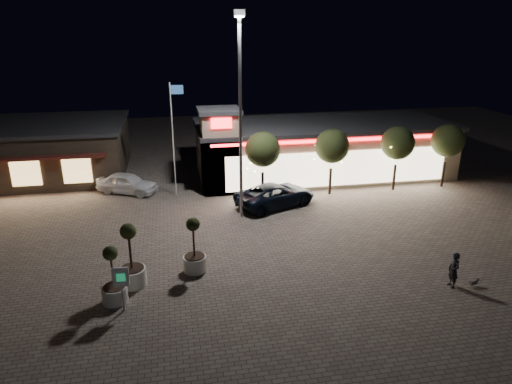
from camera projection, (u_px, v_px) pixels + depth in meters
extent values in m
plane|color=#685E54|center=(227.00, 283.00, 21.54)|extent=(90.00, 90.00, 0.00)
cube|color=tan|center=(322.00, 150.00, 37.45)|extent=(20.00, 8.00, 4.00)
cube|color=#262628|center=(323.00, 124.00, 36.73)|extent=(20.40, 8.40, 0.30)
cube|color=#F6E2B9|center=(339.00, 168.00, 33.84)|extent=(17.00, 0.12, 2.60)
cube|color=#FF141C|center=(341.00, 140.00, 33.09)|extent=(19.00, 0.10, 0.18)
cube|color=tan|center=(220.00, 153.00, 33.10)|extent=(2.60, 2.60, 5.80)
cube|color=#262628|center=(219.00, 111.00, 32.07)|extent=(3.00, 3.00, 0.30)
cube|color=#FF141C|center=(221.00, 123.00, 31.04)|extent=(1.40, 0.10, 0.70)
cube|color=#382D23|center=(23.00, 152.00, 36.87)|extent=(16.00, 10.00, 4.00)
cube|color=#262628|center=(18.00, 125.00, 36.15)|extent=(16.40, 10.40, 0.30)
cube|color=#FFC672|center=(26.00, 174.00, 32.60)|extent=(2.00, 0.12, 1.80)
cube|color=#FFC672|center=(77.00, 171.00, 33.22)|extent=(2.00, 0.12, 1.80)
cylinder|color=gray|center=(240.00, 124.00, 27.28)|extent=(0.20, 0.20, 12.00)
cube|color=gray|center=(239.00, 13.00, 25.20)|extent=(0.60, 0.40, 0.35)
cube|color=white|center=(239.00, 17.00, 25.26)|extent=(0.45, 0.30, 0.08)
cylinder|color=white|center=(173.00, 141.00, 31.86)|extent=(0.10, 0.10, 8.00)
cube|color=#2A5B9B|center=(177.00, 90.00, 30.77)|extent=(0.90, 0.04, 0.60)
cylinder|color=#332319|center=(263.00, 186.00, 32.10)|extent=(0.20, 0.20, 1.92)
sphere|color=#2D3819|center=(263.00, 149.00, 31.22)|extent=(2.42, 2.42, 2.42)
cylinder|color=#332319|center=(330.00, 181.00, 32.99)|extent=(0.20, 0.20, 1.92)
sphere|color=#2D3819|center=(332.00, 146.00, 32.12)|extent=(2.42, 2.42, 2.42)
cylinder|color=#332319|center=(394.00, 177.00, 33.89)|extent=(0.20, 0.20, 1.92)
sphere|color=#2D3819|center=(398.00, 143.00, 33.01)|extent=(2.42, 2.42, 2.42)
cylinder|color=#332319|center=(443.00, 174.00, 34.60)|extent=(0.20, 0.20, 1.92)
sphere|color=#2D3819|center=(448.00, 141.00, 33.72)|extent=(2.42, 2.42, 2.42)
imported|color=black|center=(276.00, 195.00, 30.84)|extent=(6.17, 4.53, 1.56)
imported|color=white|center=(127.00, 183.00, 33.25)|extent=(4.77, 3.55, 1.51)
imported|color=black|center=(454.00, 270.00, 21.00)|extent=(0.41, 0.63, 1.72)
cube|color=#59514C|center=(473.00, 282.00, 21.18)|extent=(0.42, 0.25, 0.21)
sphere|color=#59514C|center=(477.00, 279.00, 21.25)|extent=(0.19, 0.19, 0.19)
cylinder|color=white|center=(133.00, 277.00, 21.30)|extent=(1.27, 1.27, 0.85)
cylinder|color=black|center=(132.00, 268.00, 21.15)|extent=(1.10, 1.10, 0.06)
cylinder|color=#332319|center=(130.00, 249.00, 20.82)|extent=(0.11, 0.11, 1.91)
sphere|color=#2D3819|center=(128.00, 231.00, 20.52)|extent=(0.74, 0.74, 0.74)
cylinder|color=white|center=(115.00, 294.00, 19.98)|extent=(1.10, 1.10, 0.74)
cylinder|color=black|center=(114.00, 287.00, 19.85)|extent=(0.96, 0.96, 0.06)
cylinder|color=#332319|center=(112.00, 269.00, 19.57)|extent=(0.09, 0.09, 1.65)
sphere|color=#2D3819|center=(110.00, 253.00, 19.31)|extent=(0.64, 0.64, 0.64)
cylinder|color=white|center=(195.00, 263.00, 22.59)|extent=(1.16, 1.16, 0.77)
cylinder|color=black|center=(195.00, 256.00, 22.45)|extent=(1.00, 1.00, 0.06)
cylinder|color=#332319|center=(194.00, 240.00, 22.15)|extent=(0.10, 0.10, 1.73)
sphere|color=#2D3819|center=(193.00, 224.00, 21.88)|extent=(0.67, 0.67, 0.67)
cylinder|color=gray|center=(123.00, 298.00, 19.28)|extent=(0.08, 0.08, 1.25)
cube|color=white|center=(121.00, 277.00, 18.95)|extent=(0.68, 0.10, 0.88)
cube|color=#199B5A|center=(121.00, 278.00, 18.91)|extent=(0.36, 0.04, 0.36)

